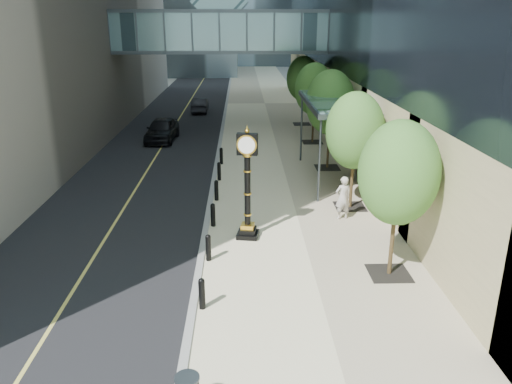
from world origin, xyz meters
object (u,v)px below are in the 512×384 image
pedestrian (343,198)px  car_near (162,129)px  street_clock (247,192)px  car_far (200,105)px

pedestrian → car_near: pedestrian is taller
pedestrian → car_near: size_ratio=0.40×
street_clock → car_far: 29.36m
street_clock → pedestrian: (4.18, 1.83, -0.95)m
pedestrian → car_near: 18.46m
car_near → car_far: 11.93m
car_far → car_near: bearing=81.3°
pedestrian → car_far: pedestrian is taller
car_far → pedestrian: bearing=107.1°
street_clock → car_far: bearing=107.4°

